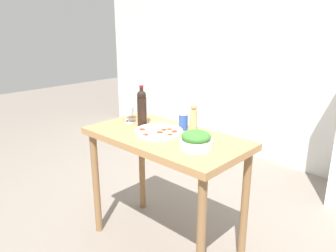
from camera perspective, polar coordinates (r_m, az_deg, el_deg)
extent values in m
plane|color=slate|center=(2.81, -0.47, -19.76)|extent=(14.00, 14.00, 0.00)
cube|color=silver|center=(4.08, 21.01, 10.71)|extent=(6.40, 0.06, 2.60)
cube|color=#A87A4C|center=(2.38, -0.52, -2.12)|extent=(1.20, 0.63, 0.05)
cylinder|color=olive|center=(2.79, -12.41, -9.81)|extent=(0.06, 0.06, 0.88)
cylinder|color=olive|center=(2.11, 5.75, -19.29)|extent=(0.06, 0.06, 0.88)
cylinder|color=olive|center=(3.07, -4.56, -6.80)|extent=(0.06, 0.06, 0.88)
cylinder|color=olive|center=(2.47, 13.20, -13.70)|extent=(0.06, 0.06, 0.88)
cylinder|color=black|center=(2.56, -4.55, 2.52)|extent=(0.07, 0.07, 0.23)
sphere|color=black|center=(2.53, -4.62, 5.37)|extent=(0.07, 0.07, 0.07)
cylinder|color=black|center=(2.52, -4.64, 6.03)|extent=(0.03, 0.03, 0.06)
cylinder|color=maroon|center=(2.52, -4.66, 6.88)|extent=(0.03, 0.03, 0.02)
cylinder|color=silver|center=(2.66, -6.82, 0.51)|extent=(0.07, 0.07, 0.00)
cylinder|color=silver|center=(2.65, -6.85, 1.28)|extent=(0.01, 0.01, 0.07)
cylinder|color=white|center=(2.63, -6.90, 2.68)|extent=(0.08, 0.08, 0.06)
cylinder|color=maroon|center=(2.64, -6.88, 2.26)|extent=(0.07, 0.07, 0.02)
cylinder|color=silver|center=(2.76, -6.72, 1.14)|extent=(0.07, 0.07, 0.00)
cylinder|color=silver|center=(2.75, -6.74, 1.88)|extent=(0.01, 0.01, 0.07)
cylinder|color=white|center=(2.73, -6.79, 3.24)|extent=(0.08, 0.08, 0.06)
cylinder|color=maroon|center=(2.74, -6.77, 2.67)|extent=(0.07, 0.07, 0.01)
cylinder|color=tan|center=(2.39, 4.45, 0.81)|extent=(0.05, 0.05, 0.18)
sphere|color=tan|center=(2.36, 4.51, 3.31)|extent=(0.04, 0.04, 0.04)
cylinder|color=silver|center=(2.11, 4.89, -3.13)|extent=(0.22, 0.22, 0.06)
ellipsoid|color=#38752D|center=(2.10, 4.92, -1.85)|extent=(0.19, 0.19, 0.08)
cylinder|color=beige|center=(2.38, -1.63, -1.19)|extent=(0.36, 0.36, 0.02)
torus|color=beige|center=(2.38, -1.64, -0.92)|extent=(0.36, 0.36, 0.03)
cylinder|color=red|center=(2.42, 0.26, -0.54)|extent=(0.04, 0.04, 0.01)
cylinder|color=red|center=(2.31, -3.90, -1.49)|extent=(0.04, 0.04, 0.01)
cylinder|color=red|center=(2.41, -0.73, -0.65)|extent=(0.04, 0.04, 0.01)
cylinder|color=red|center=(2.35, -1.41, -1.11)|extent=(0.04, 0.04, 0.01)
cylinder|color=red|center=(2.37, 1.12, -0.95)|extent=(0.04, 0.04, 0.01)
cylinder|color=red|center=(2.31, 0.37, -1.50)|extent=(0.03, 0.03, 0.01)
cylinder|color=red|center=(2.43, -4.48, -0.59)|extent=(0.04, 0.04, 0.01)
cylinder|color=#284CA3|center=(2.47, 2.69, 0.67)|extent=(0.07, 0.07, 0.12)
cylinder|color=white|center=(2.45, 2.71, 2.14)|extent=(0.07, 0.07, 0.01)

